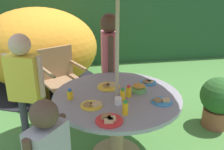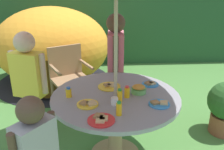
{
  "view_description": "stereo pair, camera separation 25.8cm",
  "coord_description": "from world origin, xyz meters",
  "px_view_note": "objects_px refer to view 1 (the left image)",
  "views": [
    {
      "loc": [
        -0.43,
        -2.24,
        1.86
      ],
      "look_at": [
        -0.03,
        0.13,
        0.91
      ],
      "focal_mm": 39.98,
      "sensor_mm": 36.0,
      "label": 1
    },
    {
      "loc": [
        -0.18,
        -2.27,
        1.86
      ],
      "look_at": [
        -0.03,
        0.13,
        0.91
      ],
      "focal_mm": 39.98,
      "sensor_mm": 36.0,
      "label": 2
    }
  ],
  "objects_px": {
    "juice_bottle_far_left": "(125,108)",
    "juice_bottle_near_right": "(129,91)",
    "wooden_chair": "(61,75)",
    "potted_plant": "(218,100)",
    "dome_tent": "(38,48)",
    "plate_mid_right": "(162,101)",
    "garden_table": "(117,108)",
    "juice_bottle_mid_left": "(70,94)",
    "snack_bowl": "(139,88)",
    "plate_back_edge": "(148,82)",
    "child_in_yellow_shirt": "(24,78)",
    "cup_near": "(118,101)",
    "juice_bottle_near_left": "(123,95)",
    "child_in_pink_shirt": "(110,53)",
    "plate_center_front": "(92,105)",
    "plate_center_back": "(109,120)",
    "plate_far_right": "(109,86)"
  },
  "relations": [
    {
      "from": "child_in_pink_shirt",
      "to": "juice_bottle_near_left",
      "type": "bearing_deg",
      "value": 2.3
    },
    {
      "from": "wooden_chair",
      "to": "juice_bottle_far_left",
      "type": "relative_size",
      "value": 7.03
    },
    {
      "from": "snack_bowl",
      "to": "plate_far_right",
      "type": "xyz_separation_m",
      "value": [
        -0.29,
        0.16,
        -0.03
      ]
    },
    {
      "from": "dome_tent",
      "to": "plate_mid_right",
      "type": "distance_m",
      "value": 2.78
    },
    {
      "from": "juice_bottle_near_right",
      "to": "juice_bottle_far_left",
      "type": "distance_m",
      "value": 0.36
    },
    {
      "from": "garden_table",
      "to": "juice_bottle_mid_left",
      "type": "height_order",
      "value": "juice_bottle_mid_left"
    },
    {
      "from": "plate_center_front",
      "to": "cup_near",
      "type": "relative_size",
      "value": 2.9
    },
    {
      "from": "wooden_chair",
      "to": "plate_back_edge",
      "type": "height_order",
      "value": "wooden_chair"
    },
    {
      "from": "wooden_chair",
      "to": "plate_mid_right",
      "type": "relative_size",
      "value": 4.61
    },
    {
      "from": "juice_bottle_near_left",
      "to": "dome_tent",
      "type": "bearing_deg",
      "value": 113.87
    },
    {
      "from": "wooden_chair",
      "to": "child_in_pink_shirt",
      "type": "height_order",
      "value": "child_in_pink_shirt"
    },
    {
      "from": "wooden_chair",
      "to": "snack_bowl",
      "type": "height_order",
      "value": "wooden_chair"
    },
    {
      "from": "plate_center_front",
      "to": "potted_plant",
      "type": "bearing_deg",
      "value": 18.19
    },
    {
      "from": "juice_bottle_far_left",
      "to": "juice_bottle_near_right",
      "type": "bearing_deg",
      "value": 71.91
    },
    {
      "from": "plate_center_front",
      "to": "plate_center_back",
      "type": "xyz_separation_m",
      "value": [
        0.12,
        -0.28,
        0.0
      ]
    },
    {
      "from": "juice_bottle_far_left",
      "to": "plate_center_front",
      "type": "bearing_deg",
      "value": 143.95
    },
    {
      "from": "garden_table",
      "to": "wooden_chair",
      "type": "bearing_deg",
      "value": 116.38
    },
    {
      "from": "wooden_chair",
      "to": "child_in_pink_shirt",
      "type": "relative_size",
      "value": 0.64
    },
    {
      "from": "garden_table",
      "to": "plate_center_back",
      "type": "distance_m",
      "value": 0.53
    },
    {
      "from": "dome_tent",
      "to": "juice_bottle_near_left",
      "type": "xyz_separation_m",
      "value": [
        1.03,
        -2.32,
        0.12
      ]
    },
    {
      "from": "child_in_pink_shirt",
      "to": "juice_bottle_near_right",
      "type": "height_order",
      "value": "child_in_pink_shirt"
    },
    {
      "from": "juice_bottle_mid_left",
      "to": "wooden_chair",
      "type": "bearing_deg",
      "value": 96.12
    },
    {
      "from": "plate_back_edge",
      "to": "plate_far_right",
      "type": "bearing_deg",
      "value": -175.96
    },
    {
      "from": "child_in_yellow_shirt",
      "to": "plate_back_edge",
      "type": "distance_m",
      "value": 1.36
    },
    {
      "from": "child_in_yellow_shirt",
      "to": "cup_near",
      "type": "distance_m",
      "value": 1.08
    },
    {
      "from": "garden_table",
      "to": "plate_center_front",
      "type": "relative_size",
      "value": 6.37
    },
    {
      "from": "dome_tent",
      "to": "juice_bottle_mid_left",
      "type": "xyz_separation_m",
      "value": [
        0.53,
        -2.19,
        0.1
      ]
    },
    {
      "from": "plate_center_front",
      "to": "juice_bottle_near_right",
      "type": "relative_size",
      "value": 1.69
    },
    {
      "from": "snack_bowl",
      "to": "plate_mid_right",
      "type": "height_order",
      "value": "snack_bowl"
    },
    {
      "from": "plate_mid_right",
      "to": "plate_far_right",
      "type": "bearing_deg",
      "value": 135.97
    },
    {
      "from": "snack_bowl",
      "to": "plate_mid_right",
      "type": "distance_m",
      "value": 0.31
    },
    {
      "from": "child_in_pink_shirt",
      "to": "juice_bottle_far_left",
      "type": "xyz_separation_m",
      "value": [
        -0.07,
        -1.28,
        -0.11
      ]
    },
    {
      "from": "potted_plant",
      "to": "juice_bottle_far_left",
      "type": "distance_m",
      "value": 1.65
    },
    {
      "from": "plate_mid_right",
      "to": "cup_near",
      "type": "height_order",
      "value": "cup_near"
    },
    {
      "from": "wooden_chair",
      "to": "cup_near",
      "type": "xyz_separation_m",
      "value": [
        0.57,
        -1.4,
        0.25
      ]
    },
    {
      "from": "child_in_pink_shirt",
      "to": "plate_mid_right",
      "type": "distance_m",
      "value": 1.17
    },
    {
      "from": "child_in_pink_shirt",
      "to": "child_in_yellow_shirt",
      "type": "relative_size",
      "value": 1.08
    },
    {
      "from": "wooden_chair",
      "to": "plate_center_front",
      "type": "height_order",
      "value": "wooden_chair"
    },
    {
      "from": "garden_table",
      "to": "plate_mid_right",
      "type": "height_order",
      "value": "plate_mid_right"
    },
    {
      "from": "plate_back_edge",
      "to": "juice_bottle_near_right",
      "type": "distance_m",
      "value": 0.42
    },
    {
      "from": "potted_plant",
      "to": "child_in_pink_shirt",
      "type": "distance_m",
      "value": 1.53
    },
    {
      "from": "juice_bottle_near_left",
      "to": "garden_table",
      "type": "bearing_deg",
      "value": 102.8
    },
    {
      "from": "wooden_chair",
      "to": "potted_plant",
      "type": "xyz_separation_m",
      "value": [
        2.0,
        -0.85,
        -0.14
      ]
    },
    {
      "from": "juice_bottle_near_right",
      "to": "juice_bottle_near_left",
      "type": "bearing_deg",
      "value": -133.5
    },
    {
      "from": "plate_back_edge",
      "to": "juice_bottle_mid_left",
      "type": "xyz_separation_m",
      "value": [
        -0.87,
        -0.24,
        0.04
      ]
    },
    {
      "from": "wooden_chair",
      "to": "plate_mid_right",
      "type": "bearing_deg",
      "value": -81.64
    },
    {
      "from": "potted_plant",
      "to": "plate_back_edge",
      "type": "distance_m",
      "value": 1.07
    },
    {
      "from": "child_in_pink_shirt",
      "to": "plate_center_back",
      "type": "bearing_deg",
      "value": -4.98
    },
    {
      "from": "plate_center_front",
      "to": "juice_bottle_far_left",
      "type": "height_order",
      "value": "juice_bottle_far_left"
    },
    {
      "from": "plate_center_front",
      "to": "cup_near",
      "type": "distance_m",
      "value": 0.25
    }
  ]
}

